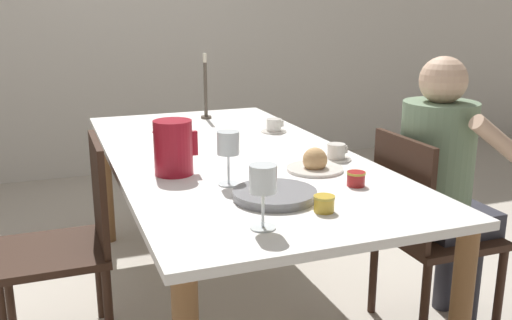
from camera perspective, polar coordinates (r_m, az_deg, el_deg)
The scene contains 16 objects.
ground_plane at distance 2.75m, azimuth -2.36°, elevation -14.35°, with size 20.00×20.00×0.00m, color beige.
wall_back at distance 4.80m, azimuth -12.04°, elevation 14.19°, with size 10.00×0.06×2.60m.
dining_table at distance 2.50m, azimuth -2.52°, elevation -1.14°, with size 1.01×2.09×0.74m.
chair_person_side at distance 2.48m, azimuth 16.51°, elevation -6.58°, with size 0.42×0.42×0.86m.
chair_opposite at distance 2.38m, azimuth -18.17°, elevation -7.65°, with size 0.42×0.42×0.86m.
person_seated at distance 2.48m, azimuth 18.16°, elevation -1.23°, with size 0.39×0.41×1.17m.
red_pitcher at distance 2.17m, azimuth -8.28°, elevation 1.27°, with size 0.17×0.15×0.21m.
wine_glass_water at distance 2.00m, azimuth -2.80°, elevation 1.47°, with size 0.08×0.08×0.20m.
wine_glass_juice at distance 1.60m, azimuth 0.71°, elevation -2.26°, with size 0.08×0.08×0.19m.
teacup_near_person at distance 2.38m, azimuth 8.03°, elevation 0.70°, with size 0.13×0.13×0.07m.
teacup_across at distance 2.89m, azimuth 1.81°, elevation 3.38°, with size 0.13×0.13×0.07m.
serving_tray at distance 1.89m, azimuth 1.87°, elevation -3.49°, with size 0.28×0.28×0.03m.
bread_plate at distance 2.22m, azimuth 5.91°, elevation -0.34°, with size 0.22×0.22×0.10m.
jam_jar_amber at distance 1.78m, azimuth 6.83°, elevation -4.27°, with size 0.07×0.07×0.05m.
jam_jar_red at distance 2.05m, azimuth 9.97°, elevation -1.79°, with size 0.07×0.07×0.05m.
candlestick_tall at distance 3.23m, azimuth -5.06°, elevation 6.70°, with size 0.06×0.06×0.37m.
Camera 1 is at (-0.73, -2.28, 1.36)m, focal length 40.00 mm.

